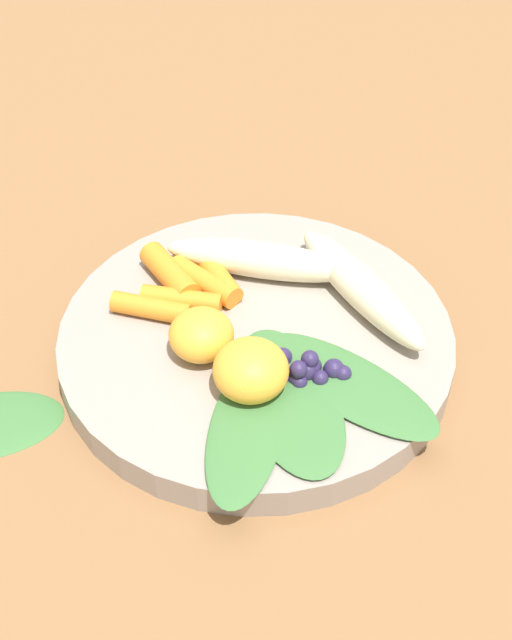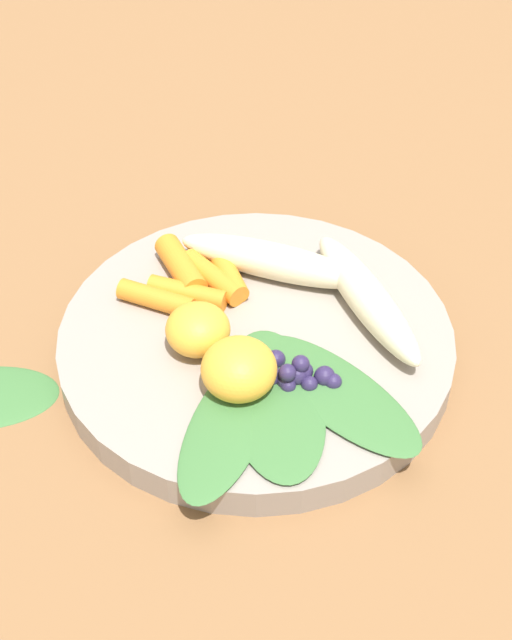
% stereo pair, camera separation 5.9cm
% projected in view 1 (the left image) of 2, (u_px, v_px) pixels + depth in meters
% --- Properties ---
extents(ground_plane, '(2.40, 2.40, 0.00)m').
position_uv_depth(ground_plane, '(256.00, 354.00, 0.62)').
color(ground_plane, brown).
extents(bowl, '(0.27, 0.27, 0.02)m').
position_uv_depth(bowl, '(256.00, 342.00, 0.61)').
color(bowl, gray).
rests_on(bowl, ground_plane).
extents(banana_peeled_left, '(0.05, 0.14, 0.03)m').
position_uv_depth(banana_peeled_left, '(265.00, 260.00, 0.64)').
color(banana_peeled_left, beige).
rests_on(banana_peeled_left, bowl).
extents(banana_peeled_right, '(0.13, 0.10, 0.03)m').
position_uv_depth(banana_peeled_right, '(361.00, 287.00, 0.61)').
color(banana_peeled_right, beige).
rests_on(banana_peeled_right, bowl).
extents(orange_segment_near, '(0.05, 0.05, 0.04)m').
position_uv_depth(orange_segment_near, '(250.00, 370.00, 0.55)').
color(orange_segment_near, '#F4A833').
rests_on(orange_segment_near, bowl).
extents(orange_segment_far, '(0.04, 0.04, 0.03)m').
position_uv_depth(orange_segment_far, '(201.00, 335.00, 0.58)').
color(orange_segment_far, '#F4A833').
rests_on(orange_segment_far, bowl).
extents(carrot_front, '(0.06, 0.04, 0.02)m').
position_uv_depth(carrot_front, '(216.00, 274.00, 0.63)').
color(carrot_front, orange).
rests_on(carrot_front, bowl).
extents(carrot_mid_left, '(0.05, 0.06, 0.02)m').
position_uv_depth(carrot_mid_left, '(204.00, 281.00, 0.63)').
color(carrot_mid_left, orange).
rests_on(carrot_mid_left, bowl).
extents(carrot_mid_right, '(0.06, 0.05, 0.02)m').
position_uv_depth(carrot_mid_right, '(170.00, 273.00, 0.63)').
color(carrot_mid_right, orange).
rests_on(carrot_mid_right, bowl).
extents(carrot_rear, '(0.02, 0.06, 0.02)m').
position_uv_depth(carrot_rear, '(181.00, 299.00, 0.61)').
color(carrot_rear, orange).
rests_on(carrot_rear, bowl).
extents(carrot_small, '(0.03, 0.06, 0.02)m').
position_uv_depth(carrot_small, '(151.00, 308.00, 0.61)').
color(carrot_small, orange).
rests_on(carrot_small, bowl).
extents(blueberry_pile, '(0.03, 0.05, 0.02)m').
position_uv_depth(blueberry_pile, '(308.00, 370.00, 0.56)').
color(blueberry_pile, '#2D234C').
rests_on(blueberry_pile, bowl).
extents(coconut_shred_patch, '(0.04, 0.04, 0.00)m').
position_uv_depth(coconut_shred_patch, '(271.00, 365.00, 0.58)').
color(coconut_shred_patch, white).
rests_on(coconut_shred_patch, bowl).
extents(kale_leaf_left, '(0.13, 0.06, 0.00)m').
position_uv_depth(kale_leaf_left, '(253.00, 426.00, 0.54)').
color(kale_leaf_left, '#3D7038').
rests_on(kale_leaf_left, bowl).
extents(kale_leaf_right, '(0.14, 0.10, 0.00)m').
position_uv_depth(kale_leaf_right, '(289.00, 399.00, 0.55)').
color(kale_leaf_right, '#3D7038').
rests_on(kale_leaf_right, bowl).
extents(kale_leaf_rear, '(0.12, 0.14, 0.00)m').
position_uv_depth(kale_leaf_rear, '(348.00, 384.00, 0.56)').
color(kale_leaf_rear, '#3D7038').
rests_on(kale_leaf_rear, bowl).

